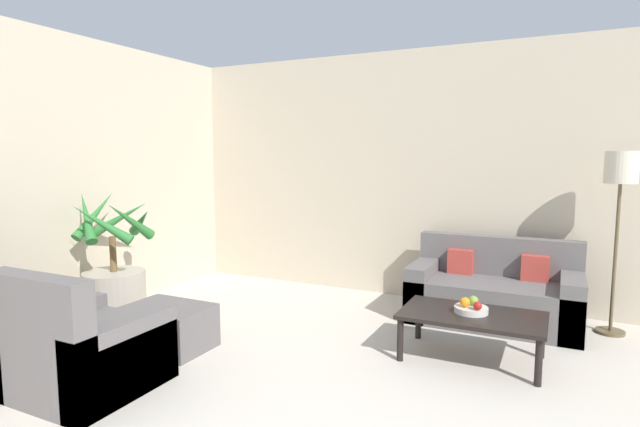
{
  "coord_description": "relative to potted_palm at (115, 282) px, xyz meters",
  "views": [
    {
      "loc": [
        0.64,
        0.71,
        1.57
      ],
      "look_at": [
        -1.5,
        5.11,
        1.0
      ],
      "focal_mm": 28.0,
      "sensor_mm": 36.0,
      "label": 1
    }
  ],
  "objects": [
    {
      "name": "fruit_bowl",
      "position": [
        3.17,
        0.59,
        0.01
      ],
      "size": [
        0.26,
        0.26,
        0.05
      ],
      "color": "beige",
      "rests_on": "coffee_table"
    },
    {
      "name": "coffee_table",
      "position": [
        3.18,
        0.57,
        -0.06
      ],
      "size": [
        1.07,
        0.62,
        0.36
      ],
      "color": "black",
      "rests_on": "ground_plane"
    },
    {
      "name": "apple_green",
      "position": [
        3.18,
        0.63,
        0.07
      ],
      "size": [
        0.08,
        0.08,
        0.08
      ],
      "color": "olive",
      "rests_on": "fruit_bowl"
    },
    {
      "name": "ottoman",
      "position": [
        0.92,
        -0.28,
        -0.2
      ],
      "size": [
        0.68,
        0.49,
        0.35
      ],
      "color": "#605B5B",
      "rests_on": "ground_plane"
    },
    {
      "name": "potted_palm",
      "position": [
        0.0,
        0.0,
        0.0
      ],
      "size": [
        0.8,
        0.81,
        1.26
      ],
      "color": "#ADA393",
      "rests_on": "ground_plane"
    },
    {
      "name": "sofa_loveseat",
      "position": [
        3.22,
        1.56,
        -0.11
      ],
      "size": [
        1.52,
        0.77,
        0.78
      ],
      "color": "#605B5B",
      "rests_on": "ground_plane"
    },
    {
      "name": "floor_lamp",
      "position": [
        4.2,
        1.7,
        0.95
      ],
      "size": [
        0.26,
        0.26,
        1.61
      ],
      "color": "brown",
      "rests_on": "ground_plane"
    },
    {
      "name": "apple_red",
      "position": [
        3.23,
        0.52,
        0.06
      ],
      "size": [
        0.07,
        0.07,
        0.07
      ],
      "color": "red",
      "rests_on": "fruit_bowl"
    },
    {
      "name": "armchair",
      "position": [
        0.92,
        -1.1,
        -0.11
      ],
      "size": [
        0.85,
        0.82,
        0.85
      ],
      "color": "#605B5B",
      "rests_on": "ground_plane"
    },
    {
      "name": "wall_back",
      "position": [
        3.11,
        2.08,
        0.97
      ],
      "size": [
        8.66,
        0.06,
        2.7
      ],
      "color": "beige",
      "rests_on": "ground_plane"
    },
    {
      "name": "orange_fruit",
      "position": [
        3.13,
        0.56,
        0.07
      ],
      "size": [
        0.08,
        0.08,
        0.08
      ],
      "color": "orange",
      "rests_on": "fruit_bowl"
    }
  ]
}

